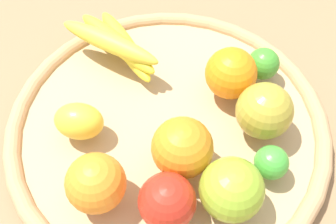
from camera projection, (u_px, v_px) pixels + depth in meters
ground_plane at (168, 132)px, 0.62m from camera, size 2.40×2.40×0.00m
basket at (168, 126)px, 0.61m from camera, size 0.47×0.47×0.03m
banana_bunch at (117, 44)px, 0.65m from camera, size 0.14×0.18×0.06m
apple_1 at (167, 201)px, 0.49m from camera, size 0.10×0.10×0.07m
orange_2 at (182, 148)px, 0.53m from camera, size 0.11×0.11×0.08m
orange_1 at (96, 183)px, 0.50m from camera, size 0.09×0.09×0.07m
lime_0 at (263, 64)px, 0.63m from camera, size 0.05×0.05×0.05m
lime_1 at (271, 163)px, 0.53m from camera, size 0.06×0.06×0.05m
orange_0 at (231, 73)px, 0.60m from camera, size 0.11×0.11×0.08m
apple_2 at (232, 190)px, 0.49m from camera, size 0.09×0.09×0.08m
lemon_0 at (79, 121)px, 0.57m from camera, size 0.06×0.08×0.05m
apple_0 at (264, 111)px, 0.56m from camera, size 0.10×0.10×0.08m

